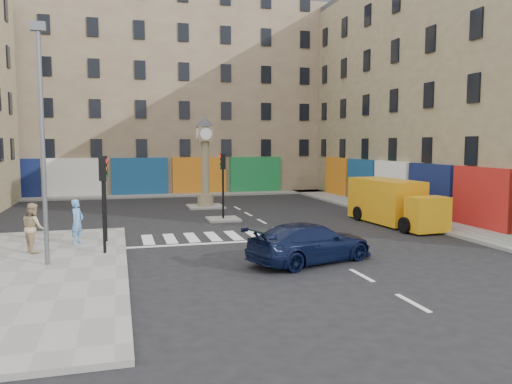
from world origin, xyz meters
name	(u,v)px	position (x,y,z in m)	size (l,w,h in m)	color
ground	(307,246)	(0.00, 0.00, 0.00)	(120.00, 120.00, 0.00)	black
sidewalk_left	(19,274)	(-11.00, -2.00, 0.07)	(7.00, 16.00, 0.15)	gray
sidewalk_right	(374,208)	(8.70, 10.00, 0.07)	(2.60, 30.00, 0.15)	gray
sidewalk_far	(165,195)	(-4.00, 22.20, 0.07)	(32.00, 2.40, 0.15)	gray
island_near	(223,219)	(-2.00, 8.00, 0.06)	(1.80, 1.80, 0.12)	gray
island_far	(206,207)	(-2.00, 14.00, 0.06)	(2.40, 2.40, 0.12)	gray
building_right	(460,91)	(15.00, 10.00, 8.00)	(10.00, 30.00, 16.00)	#9B8B65
building_far	(158,99)	(-4.00, 28.00, 8.50)	(32.00, 10.00, 17.00)	gray
traffic_light_left_near	(103,189)	(-8.30, 0.20, 2.62)	(0.28, 0.22, 3.70)	black
traffic_light_left_far	(105,185)	(-8.30, 2.60, 2.62)	(0.28, 0.22, 3.70)	black
traffic_light_island	(223,175)	(-2.00, 8.00, 2.59)	(0.28, 0.22, 3.70)	black
lamp_post	(42,131)	(-10.20, -1.20, 4.79)	(0.50, 0.25, 8.30)	#595B60
clock_pillar	(205,156)	(-2.00, 14.00, 3.55)	(1.20, 1.20, 6.10)	#9B8B65
navy_sedan	(311,243)	(-0.94, -2.78, 0.73)	(2.05, 5.04, 1.46)	black
yellow_van	(393,203)	(6.55, 4.13, 1.19)	(2.57, 6.71, 2.40)	orange
pedestrian_blue	(77,222)	(-9.45, 2.35, 1.10)	(0.69, 0.45, 1.89)	#5C93D4
pedestrian_tan	(33,227)	(-10.97, 1.11, 1.12)	(0.94, 0.73, 1.94)	tan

